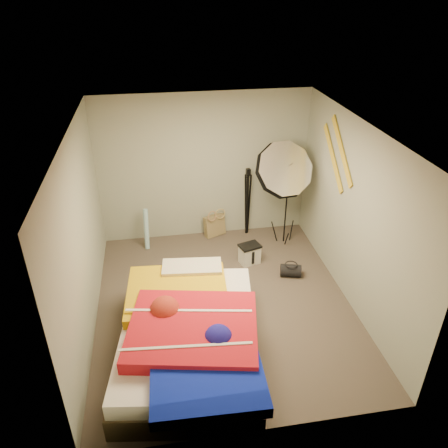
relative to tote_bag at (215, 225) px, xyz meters
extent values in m
plane|color=brown|center=(-0.15, -1.90, -0.19)|extent=(4.00, 4.00, 0.00)
plane|color=silver|center=(-0.15, -1.90, 2.31)|extent=(4.00, 4.00, 0.00)
plane|color=gray|center=(-0.15, 0.10, 1.06)|extent=(3.50, 0.00, 3.50)
plane|color=gray|center=(-0.15, -3.90, 1.06)|extent=(3.50, 0.00, 3.50)
plane|color=gray|center=(-1.90, -1.90, 1.06)|extent=(0.00, 4.00, 4.00)
plane|color=gray|center=(1.60, -1.90, 1.06)|extent=(0.00, 4.00, 4.00)
cube|color=#988458|center=(0.00, 0.00, 0.00)|extent=(0.41, 0.30, 0.39)
cylinder|color=#55AEC7|center=(-1.18, -0.21, 0.16)|extent=(0.12, 0.21, 0.70)
cube|color=silver|center=(0.42, -0.95, -0.04)|extent=(0.35, 0.29, 0.30)
cylinder|color=black|center=(0.97, -1.41, -0.09)|extent=(0.35, 0.27, 0.19)
cube|color=gold|center=(1.58, -1.30, 1.76)|extent=(0.02, 0.91, 0.78)
cube|color=gold|center=(1.58, -1.05, 1.56)|extent=(0.02, 0.91, 0.78)
cube|color=#453621|center=(-0.71, -2.78, -0.04)|extent=(1.88, 2.45, 0.29)
cube|color=white|center=(-0.71, -2.78, 0.21)|extent=(1.83, 2.40, 0.20)
cube|color=gold|center=(-0.80, -2.25, 0.35)|extent=(1.31, 1.17, 0.16)
cube|color=red|center=(-0.68, -2.95, 0.37)|extent=(1.62, 1.45, 0.18)
cube|color=#0F23CB|center=(-0.61, -3.65, 0.34)|extent=(1.16, 0.94, 0.14)
cube|color=#E8A4AB|center=(-0.57, -1.83, 0.40)|extent=(0.82, 0.44, 0.16)
cylinder|color=black|center=(1.15, -0.42, 0.55)|extent=(0.03, 0.03, 1.49)
cube|color=black|center=(1.15, -0.42, 1.25)|extent=(0.06, 0.06, 0.09)
cone|color=white|center=(1.00, -0.55, 1.20)|extent=(1.10, 0.78, 1.09)
cylinder|color=black|center=(0.58, -0.03, 0.37)|extent=(0.04, 0.04, 1.12)
cube|color=black|center=(0.58, -0.03, 0.99)|extent=(0.08, 0.08, 0.12)
camera|label=1|loc=(-0.94, -6.62, 3.83)|focal=35.00mm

